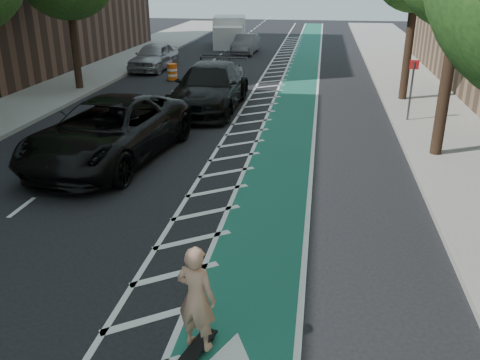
% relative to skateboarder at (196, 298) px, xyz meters
% --- Properties ---
extents(ground, '(120.00, 120.00, 0.00)m').
position_rel_skateboarder_xyz_m(ground, '(-2.46, 2.06, -0.99)').
color(ground, black).
rests_on(ground, ground).
extents(bike_lane, '(2.00, 90.00, 0.01)m').
position_rel_skateboarder_xyz_m(bike_lane, '(0.54, 12.06, -0.99)').
color(bike_lane, '#1B5F51').
rests_on(bike_lane, ground).
extents(buffer_strip, '(1.40, 90.00, 0.01)m').
position_rel_skateboarder_xyz_m(buffer_strip, '(-0.96, 12.06, -0.99)').
color(buffer_strip, silver).
rests_on(buffer_strip, ground).
extents(sidewalk_right, '(5.00, 90.00, 0.15)m').
position_rel_skateboarder_xyz_m(sidewalk_right, '(7.04, 12.06, -0.92)').
color(sidewalk_right, gray).
rests_on(sidewalk_right, ground).
extents(curb_right, '(0.12, 90.00, 0.16)m').
position_rel_skateboarder_xyz_m(curb_right, '(4.59, 12.06, -0.91)').
color(curb_right, gray).
rests_on(curb_right, ground).
extents(curb_left, '(0.12, 90.00, 0.16)m').
position_rel_skateboarder_xyz_m(curb_left, '(-9.51, 12.06, -0.91)').
color(curb_left, gray).
rests_on(curb_left, ground).
extents(sign_post, '(0.35, 0.08, 2.47)m').
position_rel_skateboarder_xyz_m(sign_post, '(5.14, 14.06, 0.36)').
color(sign_post, '#4C4C4C').
rests_on(sign_post, ground).
extents(skateboard, '(0.47, 0.91, 0.12)m').
position_rel_skateboarder_xyz_m(skateboard, '(-0.00, 0.00, -0.90)').
color(skateboard, black).
rests_on(skateboard, ground).
extents(skateboarder, '(0.73, 0.58, 1.75)m').
position_rel_skateboarder_xyz_m(skateboarder, '(0.00, 0.00, 0.00)').
color(skateboarder, tan).
rests_on(skateboarder, skateboard).
extents(suv_near, '(4.01, 7.22, 1.91)m').
position_rel_skateboarder_xyz_m(suv_near, '(-4.77, 8.23, -0.04)').
color(suv_near, black).
rests_on(suv_near, ground).
extents(suv_far, '(2.77, 6.62, 1.91)m').
position_rel_skateboarder_xyz_m(suv_far, '(-3.06, 15.17, -0.04)').
color(suv_far, black).
rests_on(suv_far, ground).
extents(car_silver, '(2.25, 4.87, 1.62)m').
position_rel_skateboarder_xyz_m(car_silver, '(-8.46, 24.11, -0.19)').
color(car_silver, '#A4A4AA').
rests_on(car_silver, ground).
extents(car_grey, '(1.67, 4.27, 1.38)m').
position_rel_skateboarder_xyz_m(car_grey, '(-3.93, 31.76, -0.30)').
color(car_grey, '#59595E').
rests_on(car_grey, ground).
extents(box_truck, '(3.08, 5.70, 2.27)m').
position_rel_skateboarder_xyz_m(box_truck, '(-5.89, 35.87, 0.05)').
color(box_truck, silver).
rests_on(box_truck, ground).
extents(barrel_a, '(0.74, 0.74, 1.01)m').
position_rel_skateboarder_xyz_m(barrel_a, '(-4.66, 11.06, -0.52)').
color(barrel_a, '#F7520D').
rests_on(barrel_a, ground).
extents(barrel_b, '(0.62, 0.62, 0.85)m').
position_rel_skateboarder_xyz_m(barrel_b, '(-4.26, 11.56, -0.59)').
color(barrel_b, '#D9610B').
rests_on(barrel_b, ground).
extents(barrel_c, '(0.67, 0.67, 0.92)m').
position_rel_skateboarder_xyz_m(barrel_c, '(-6.45, 21.06, -0.56)').
color(barrel_c, '#E9580C').
rests_on(barrel_c, ground).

